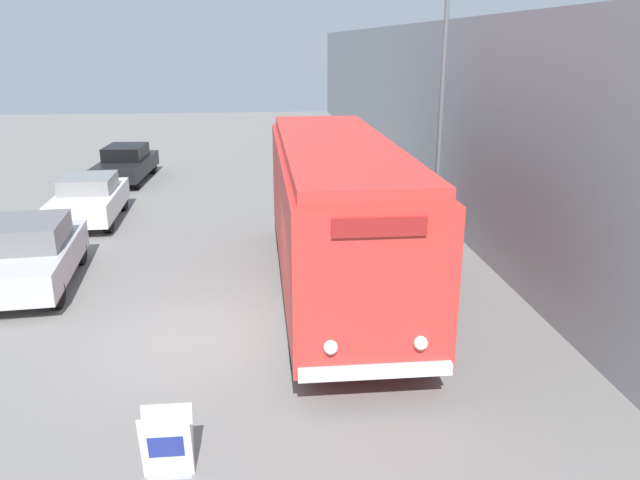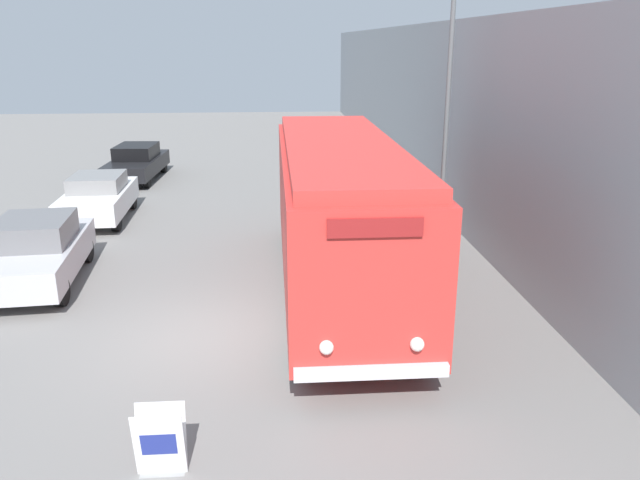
# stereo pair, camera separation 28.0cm
# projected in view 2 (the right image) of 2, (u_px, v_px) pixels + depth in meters

# --- Properties ---
(ground_plane) EXTENTS (80.00, 80.00, 0.00)m
(ground_plane) POSITION_uv_depth(u_px,v_px,m) (202.00, 337.00, 11.95)
(ground_plane) COLOR slate
(building_wall_right) EXTENTS (0.30, 60.00, 6.03)m
(building_wall_right) POSITION_uv_depth(u_px,v_px,m) (439.00, 116.00, 21.03)
(building_wall_right) COLOR #9EA3A8
(building_wall_right) RESTS_ON ground_plane
(vintage_bus) EXTENTS (2.49, 9.73, 3.40)m
(vintage_bus) POSITION_uv_depth(u_px,v_px,m) (339.00, 209.00, 13.62)
(vintage_bus) COLOR black
(vintage_bus) RESTS_ON ground_plane
(sign_board) EXTENTS (0.65, 0.36, 0.96)m
(sign_board) POSITION_uv_depth(u_px,v_px,m) (160.00, 442.00, 8.05)
(sign_board) COLOR gray
(sign_board) RESTS_ON ground_plane
(streetlamp) EXTENTS (0.36, 0.36, 7.48)m
(streetlamp) POSITION_uv_depth(u_px,v_px,m) (450.00, 70.00, 15.28)
(streetlamp) COLOR #595E60
(streetlamp) RESTS_ON ground_plane
(parked_car_near) EXTENTS (2.21, 4.35, 1.55)m
(parked_car_near) POSITION_uv_depth(u_px,v_px,m) (36.00, 252.00, 14.38)
(parked_car_near) COLOR black
(parked_car_near) RESTS_ON ground_plane
(parked_car_mid) EXTENTS (1.91, 4.06, 1.43)m
(parked_car_mid) POSITION_uv_depth(u_px,v_px,m) (98.00, 197.00, 19.58)
(parked_car_mid) COLOR black
(parked_car_mid) RESTS_ON ground_plane
(parked_car_far) EXTENTS (1.96, 4.49, 1.41)m
(parked_car_far) POSITION_uv_depth(u_px,v_px,m) (137.00, 162.00, 25.34)
(parked_car_far) COLOR black
(parked_car_far) RESTS_ON ground_plane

